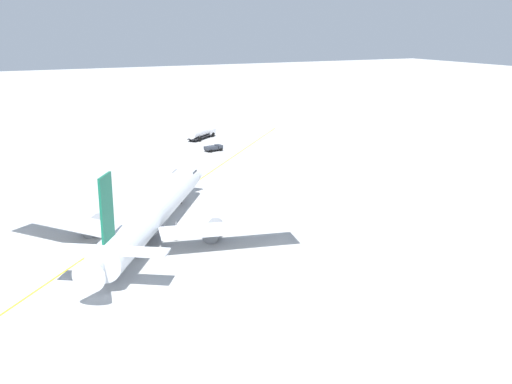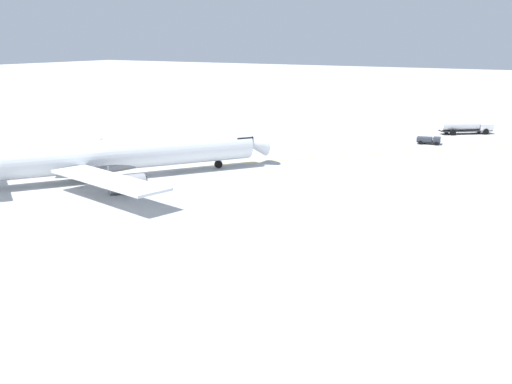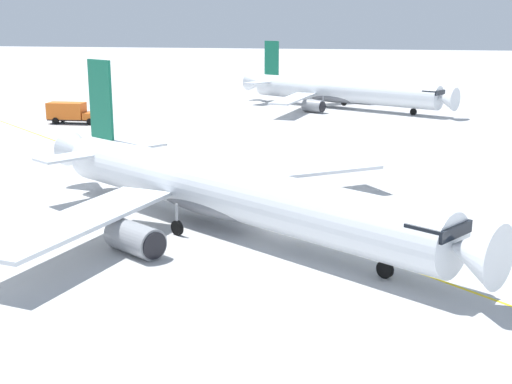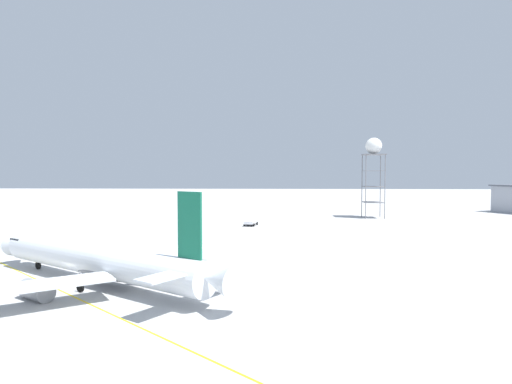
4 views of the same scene
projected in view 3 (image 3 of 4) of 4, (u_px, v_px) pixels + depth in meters
ground_plane at (277, 233)px, 50.81m from camera, size 600.00×600.00×0.00m
airliner_main at (222, 192)px, 51.04m from camera, size 37.50×32.79×11.89m
airliner_secondary at (340, 92)px, 119.61m from camera, size 38.38×32.94×11.13m
catering_truck_truck at (71, 112)px, 102.58m from camera, size 8.07×3.08×3.10m
taxiway_centreline at (301, 230)px, 51.50m from camera, size 121.28×108.29×0.01m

